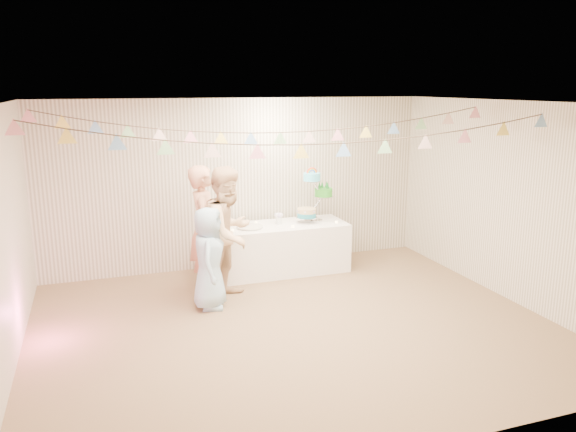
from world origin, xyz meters
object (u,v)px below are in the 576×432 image
object	(u,v)px
cake_stand	(315,195)
person_child	(209,258)
person_adult_b	(229,233)
table	(282,248)
person_adult_a	(205,229)

from	to	relation	value
cake_stand	person_child	distance (m)	2.23
cake_stand	person_adult_b	bearing A→B (deg)	-151.20
person_adult_b	table	bearing A→B (deg)	-3.82
person_adult_a	person_child	distance (m)	0.67
person_adult_b	person_child	world-z (taller)	person_adult_b
person_adult_a	person_adult_b	xyz separation A→B (m)	(0.24, -0.38, 0.01)
cake_stand	person_adult_b	xyz separation A→B (m)	(-1.55, -0.85, -0.25)
person_adult_a	cake_stand	bearing A→B (deg)	-62.62
person_adult_a	person_child	size ratio (longest dim) A/B	1.33
cake_stand	person_adult_b	world-z (taller)	person_adult_b
person_adult_b	person_child	distance (m)	0.47
person_child	person_adult_b	bearing A→B (deg)	-36.07
cake_stand	person_child	world-z (taller)	cake_stand
person_adult_a	person_child	xyz separation A→B (m)	(-0.08, -0.63, -0.22)
table	person_adult_b	bearing A→B (deg)	-141.29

